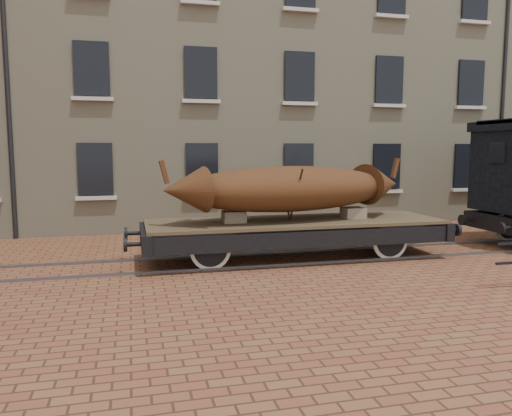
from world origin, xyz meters
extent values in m
plane|color=brown|center=(0.00, 0.00, 0.00)|extent=(90.00, 90.00, 0.00)
cube|color=#B2AB89|center=(3.00, 10.00, 7.00)|extent=(40.00, 10.00, 14.00)
cube|color=black|center=(-6.00, 4.96, 2.20)|extent=(1.10, 0.12, 1.70)
cube|color=beige|center=(-6.00, 4.90, 1.25)|extent=(1.30, 0.18, 0.12)
cube|color=black|center=(-2.50, 4.96, 2.20)|extent=(1.10, 0.12, 1.70)
cube|color=beige|center=(-2.50, 4.90, 1.25)|extent=(1.30, 0.18, 0.12)
cube|color=black|center=(1.00, 4.96, 2.20)|extent=(1.10, 0.12, 1.70)
cube|color=beige|center=(1.00, 4.90, 1.25)|extent=(1.30, 0.18, 0.12)
cube|color=black|center=(4.50, 4.96, 2.20)|extent=(1.10, 0.12, 1.70)
cube|color=beige|center=(4.50, 4.90, 1.25)|extent=(1.30, 0.18, 0.12)
cube|color=black|center=(8.00, 4.96, 2.20)|extent=(1.10, 0.12, 1.70)
cube|color=beige|center=(8.00, 4.90, 1.25)|extent=(1.30, 0.18, 0.12)
cube|color=black|center=(-6.00, 4.96, 5.40)|extent=(1.10, 0.12, 1.70)
cube|color=beige|center=(-6.00, 4.90, 4.45)|extent=(1.30, 0.18, 0.12)
cube|color=black|center=(-2.50, 4.96, 5.40)|extent=(1.10, 0.12, 1.70)
cube|color=beige|center=(-2.50, 4.90, 4.45)|extent=(1.30, 0.18, 0.12)
cube|color=black|center=(1.00, 4.96, 5.40)|extent=(1.10, 0.12, 1.70)
cube|color=beige|center=(1.00, 4.90, 4.45)|extent=(1.30, 0.18, 0.12)
cube|color=black|center=(4.50, 4.96, 5.40)|extent=(1.10, 0.12, 1.70)
cube|color=beige|center=(4.50, 4.90, 4.45)|extent=(1.30, 0.18, 0.12)
cube|color=black|center=(8.00, 4.96, 5.40)|extent=(1.10, 0.12, 1.70)
cube|color=beige|center=(8.00, 4.90, 4.45)|extent=(1.30, 0.18, 0.12)
cube|color=beige|center=(-2.50, 4.90, 7.65)|extent=(1.30, 0.18, 0.12)
cube|color=beige|center=(1.00, 4.90, 7.65)|extent=(1.30, 0.18, 0.12)
cube|color=beige|center=(4.50, 4.90, 7.65)|extent=(1.30, 0.18, 0.12)
cube|color=beige|center=(8.00, 4.90, 7.65)|extent=(1.30, 0.18, 0.12)
cylinder|color=black|center=(-8.50, 4.95, 7.00)|extent=(0.14, 0.14, 14.00)
cylinder|color=black|center=(9.50, 4.95, 7.00)|extent=(0.14, 0.14, 14.00)
cube|color=#59595E|center=(0.00, -0.72, 0.03)|extent=(30.00, 0.08, 0.06)
cube|color=#59595E|center=(0.00, 0.72, 0.03)|extent=(30.00, 0.08, 0.06)
cube|color=brown|center=(-0.78, 0.00, 0.95)|extent=(7.62, 2.23, 0.12)
cube|color=black|center=(-0.78, -1.04, 0.71)|extent=(7.62, 0.16, 0.46)
cube|color=black|center=(-0.78, 1.04, 0.71)|extent=(7.62, 0.16, 0.46)
cube|color=black|center=(-4.59, 0.00, 0.71)|extent=(0.22, 2.34, 0.46)
cylinder|color=black|center=(-4.87, -0.76, 0.71)|extent=(0.36, 0.10, 0.10)
cylinder|color=black|center=(-5.05, -0.76, 0.71)|extent=(0.08, 0.33, 0.33)
cylinder|color=black|center=(-4.87, 0.76, 0.71)|extent=(0.36, 0.10, 0.10)
cylinder|color=black|center=(-5.05, 0.76, 0.71)|extent=(0.08, 0.33, 0.33)
cube|color=black|center=(3.03, 0.00, 0.71)|extent=(0.22, 2.34, 0.46)
cylinder|color=black|center=(3.31, -0.76, 0.71)|extent=(0.36, 0.10, 0.10)
cylinder|color=black|center=(3.49, -0.76, 0.71)|extent=(0.08, 0.33, 0.33)
cylinder|color=black|center=(3.31, 0.76, 0.71)|extent=(0.36, 0.10, 0.10)
cylinder|color=black|center=(3.49, 0.76, 0.71)|extent=(0.08, 0.33, 0.33)
cylinder|color=black|center=(-3.12, 0.00, 0.49)|extent=(0.10, 1.93, 0.10)
cylinder|color=silver|center=(-3.12, -0.72, 0.49)|extent=(0.98, 0.07, 0.98)
cylinder|color=black|center=(-3.12, -0.72, 0.49)|extent=(0.80, 0.10, 0.80)
cube|color=black|center=(-3.12, -0.84, 0.73)|extent=(0.91, 0.08, 0.10)
cylinder|color=silver|center=(-3.12, 0.72, 0.49)|extent=(0.98, 0.07, 0.98)
cylinder|color=black|center=(-3.12, 0.72, 0.49)|extent=(0.80, 0.10, 0.80)
cube|color=black|center=(-3.12, 0.84, 0.73)|extent=(0.91, 0.08, 0.10)
cylinder|color=black|center=(1.56, 0.00, 0.49)|extent=(0.10, 1.93, 0.10)
cylinder|color=silver|center=(1.56, -0.72, 0.49)|extent=(0.98, 0.07, 0.98)
cylinder|color=black|center=(1.56, -0.72, 0.49)|extent=(0.80, 0.10, 0.80)
cube|color=black|center=(1.56, -0.84, 0.73)|extent=(0.91, 0.08, 0.10)
cylinder|color=silver|center=(1.56, 0.72, 0.49)|extent=(0.98, 0.07, 0.98)
cylinder|color=black|center=(1.56, 0.72, 0.49)|extent=(0.80, 0.10, 0.80)
cube|color=black|center=(1.56, 0.84, 0.73)|extent=(0.91, 0.08, 0.10)
cube|color=black|center=(-0.78, 0.00, 0.56)|extent=(4.06, 0.06, 0.06)
cube|color=#867258|center=(-2.41, 0.00, 1.16)|extent=(0.56, 0.51, 0.28)
cube|color=#867258|center=(0.85, 0.00, 1.16)|extent=(0.56, 0.51, 0.28)
ellipsoid|color=#472411|center=(-0.93, 0.00, 1.83)|extent=(6.04, 2.56, 1.17)
cone|color=#472411|center=(-3.68, -0.36, 1.88)|extent=(1.14, 1.23, 1.11)
cube|color=#472411|center=(-4.13, -0.42, 2.32)|extent=(0.25, 0.15, 0.56)
cone|color=#472411|center=(1.83, 0.36, 1.88)|extent=(1.14, 1.23, 1.11)
cube|color=#472411|center=(2.28, 0.42, 2.32)|extent=(0.25, 0.15, 0.56)
cylinder|color=#3B251C|center=(-0.93, -0.47, 1.70)|extent=(0.05, 1.00, 1.40)
cylinder|color=#3B251C|center=(-0.93, 0.47, 1.70)|extent=(0.05, 1.00, 1.40)
cube|color=black|center=(5.27, 0.00, 0.71)|extent=(0.22, 2.45, 0.46)
cylinder|color=black|center=(4.82, -0.82, 0.71)|extent=(0.08, 0.33, 0.33)
cylinder|color=black|center=(4.82, 0.82, 0.71)|extent=(0.08, 0.33, 0.33)
cylinder|color=silver|center=(6.39, 0.72, 0.49)|extent=(0.98, 0.07, 0.98)
cylinder|color=black|center=(6.39, 0.72, 0.49)|extent=(0.80, 0.10, 0.80)
cube|color=black|center=(5.25, 0.00, 2.75)|extent=(0.08, 0.61, 0.61)
camera|label=1|loc=(-4.88, -12.15, 2.84)|focal=35.00mm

